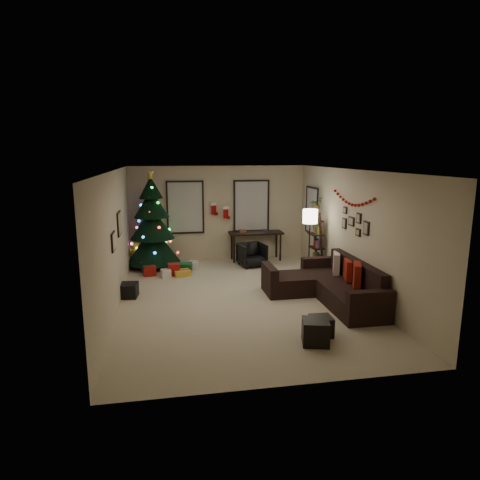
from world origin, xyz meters
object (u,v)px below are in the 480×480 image
(sofa, at_px, (329,286))
(bookshelf, at_px, (317,243))
(desk, at_px, (256,235))
(desk_chair, at_px, (252,255))
(christmas_tree, at_px, (152,227))

(sofa, xyz_separation_m, bookshelf, (0.46, 1.98, 0.49))
(desk, xyz_separation_m, desk_chair, (-0.25, -0.65, -0.41))
(christmas_tree, height_order, desk_chair, christmas_tree)
(christmas_tree, xyz_separation_m, bookshelf, (4.16, -1.35, -0.33))
(christmas_tree, height_order, sofa, christmas_tree)
(desk, height_order, bookshelf, bookshelf)
(sofa, bearing_deg, bookshelf, 77.00)
(desk, bearing_deg, christmas_tree, -175.03)
(desk, relative_size, desk_chair, 2.39)
(bookshelf, bearing_deg, christmas_tree, 162.07)
(desk, height_order, desk_chair, desk)
(desk_chair, xyz_separation_m, bookshelf, (1.51, -0.95, 0.45))
(sofa, height_order, desk, sofa)
(bookshelf, bearing_deg, sofa, -103.00)
(christmas_tree, relative_size, desk_chair, 4.15)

